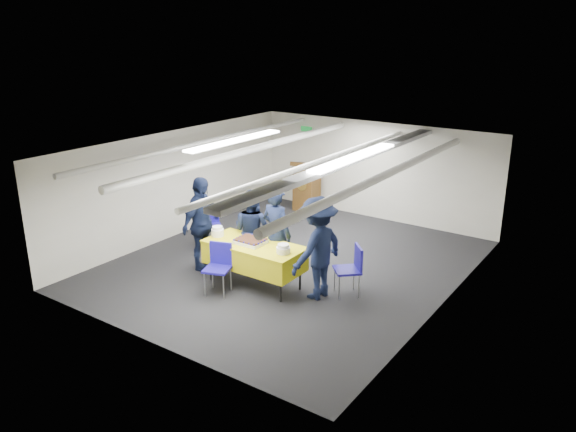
{
  "coord_description": "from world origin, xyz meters",
  "views": [
    {
      "loc": [
        5.63,
        -8.24,
        4.31
      ],
      "look_at": [
        0.08,
        -0.2,
        1.05
      ],
      "focal_mm": 35.0,
      "sensor_mm": 36.0,
      "label": 1
    }
  ],
  "objects_px": {
    "chair_right": "(352,265)",
    "sailor_b": "(252,230)",
    "chair_left": "(210,221)",
    "sailor_c": "(201,224)",
    "sheet_cake": "(251,241)",
    "serving_table": "(254,255)",
    "chair_near": "(219,263)",
    "sailor_d": "(318,248)",
    "podium": "(307,186)",
    "sailor_a": "(277,233)"
  },
  "relations": [
    {
      "from": "chair_near",
      "to": "chair_right",
      "type": "relative_size",
      "value": 1.0
    },
    {
      "from": "serving_table",
      "to": "chair_right",
      "type": "height_order",
      "value": "chair_right"
    },
    {
      "from": "chair_right",
      "to": "sailor_c",
      "type": "bearing_deg",
      "value": -167.41
    },
    {
      "from": "sailor_d",
      "to": "chair_right",
      "type": "bearing_deg",
      "value": 139.83
    },
    {
      "from": "chair_near",
      "to": "sailor_a",
      "type": "distance_m",
      "value": 1.16
    },
    {
      "from": "chair_left",
      "to": "sailor_d",
      "type": "height_order",
      "value": "sailor_d"
    },
    {
      "from": "chair_left",
      "to": "sailor_d",
      "type": "xyz_separation_m",
      "value": [
        3.07,
        -0.75,
        0.34
      ]
    },
    {
      "from": "serving_table",
      "to": "sailor_d",
      "type": "bearing_deg",
      "value": 11.79
    },
    {
      "from": "podium",
      "to": "chair_near",
      "type": "relative_size",
      "value": 1.44
    },
    {
      "from": "serving_table",
      "to": "chair_left",
      "type": "bearing_deg",
      "value": 152.8
    },
    {
      "from": "chair_near",
      "to": "sailor_a",
      "type": "xyz_separation_m",
      "value": [
        0.49,
        1.0,
        0.33
      ]
    },
    {
      "from": "sailor_d",
      "to": "serving_table",
      "type": "bearing_deg",
      "value": -70.31
    },
    {
      "from": "chair_left",
      "to": "sailor_c",
      "type": "bearing_deg",
      "value": -55.01
    },
    {
      "from": "chair_left",
      "to": "chair_right",
      "type": "bearing_deg",
      "value": -5.68
    },
    {
      "from": "serving_table",
      "to": "sheet_cake",
      "type": "xyz_separation_m",
      "value": [
        -0.07,
        -0.01,
        0.25
      ]
    },
    {
      "from": "sailor_c",
      "to": "sailor_d",
      "type": "relative_size",
      "value": 1.02
    },
    {
      "from": "sailor_a",
      "to": "chair_right",
      "type": "bearing_deg",
      "value": -166.02
    },
    {
      "from": "chair_left",
      "to": "sailor_c",
      "type": "xyz_separation_m",
      "value": [
        0.69,
        -0.98,
        0.36
      ]
    },
    {
      "from": "sheet_cake",
      "to": "sailor_b",
      "type": "height_order",
      "value": "sailor_b"
    },
    {
      "from": "chair_near",
      "to": "sailor_d",
      "type": "height_order",
      "value": "sailor_d"
    },
    {
      "from": "sailor_b",
      "to": "sailor_c",
      "type": "relative_size",
      "value": 0.88
    },
    {
      "from": "podium",
      "to": "chair_right",
      "type": "height_order",
      "value": "podium"
    },
    {
      "from": "chair_near",
      "to": "sailor_d",
      "type": "bearing_deg",
      "value": 28.11
    },
    {
      "from": "serving_table",
      "to": "chair_near",
      "type": "bearing_deg",
      "value": -121.0
    },
    {
      "from": "podium",
      "to": "chair_near",
      "type": "height_order",
      "value": "podium"
    },
    {
      "from": "serving_table",
      "to": "chair_left",
      "type": "relative_size",
      "value": 2.05
    },
    {
      "from": "serving_table",
      "to": "sheet_cake",
      "type": "height_order",
      "value": "sheet_cake"
    },
    {
      "from": "serving_table",
      "to": "sailor_d",
      "type": "height_order",
      "value": "sailor_d"
    },
    {
      "from": "podium",
      "to": "sheet_cake",
      "type": "bearing_deg",
      "value": -69.95
    },
    {
      "from": "sheet_cake",
      "to": "chair_left",
      "type": "height_order",
      "value": "chair_left"
    },
    {
      "from": "chair_near",
      "to": "sailor_b",
      "type": "xyz_separation_m",
      "value": [
        -0.11,
        1.06,
        0.25
      ]
    },
    {
      "from": "sailor_b",
      "to": "sailor_d",
      "type": "xyz_separation_m",
      "value": [
        1.59,
        -0.27,
        0.1
      ]
    },
    {
      "from": "chair_right",
      "to": "sailor_b",
      "type": "bearing_deg",
      "value": -176.29
    },
    {
      "from": "sailor_c",
      "to": "sailor_b",
      "type": "bearing_deg",
      "value": -65.78
    },
    {
      "from": "sheet_cake",
      "to": "podium",
      "type": "xyz_separation_m",
      "value": [
        -1.52,
        4.16,
        -0.2
      ]
    },
    {
      "from": "sailor_c",
      "to": "chair_near",
      "type": "bearing_deg",
      "value": -129.42
    },
    {
      "from": "sheet_cake",
      "to": "podium",
      "type": "bearing_deg",
      "value": 110.05
    },
    {
      "from": "podium",
      "to": "sailor_b",
      "type": "xyz_separation_m",
      "value": [
        1.15,
        -3.65,
        0.17
      ]
    },
    {
      "from": "chair_near",
      "to": "chair_right",
      "type": "xyz_separation_m",
      "value": [
        1.92,
        1.19,
        0.0
      ]
    },
    {
      "from": "chair_right",
      "to": "sailor_a",
      "type": "bearing_deg",
      "value": -172.62
    },
    {
      "from": "chair_left",
      "to": "sailor_d",
      "type": "bearing_deg",
      "value": -13.7
    },
    {
      "from": "sailor_c",
      "to": "sailor_d",
      "type": "height_order",
      "value": "sailor_c"
    },
    {
      "from": "sailor_a",
      "to": "sailor_c",
      "type": "bearing_deg",
      "value": 24.33
    },
    {
      "from": "chair_right",
      "to": "podium",
      "type": "bearing_deg",
      "value": 132.13
    },
    {
      "from": "sheet_cake",
      "to": "podium",
      "type": "distance_m",
      "value": 4.44
    },
    {
      "from": "serving_table",
      "to": "podium",
      "type": "relative_size",
      "value": 1.42
    },
    {
      "from": "serving_table",
      "to": "sailor_d",
      "type": "relative_size",
      "value": 1.02
    },
    {
      "from": "serving_table",
      "to": "chair_right",
      "type": "relative_size",
      "value": 2.05
    },
    {
      "from": "sheet_cake",
      "to": "sailor_d",
      "type": "distance_m",
      "value": 1.24
    },
    {
      "from": "sailor_b",
      "to": "sailor_c",
      "type": "bearing_deg",
      "value": 30.86
    }
  ]
}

